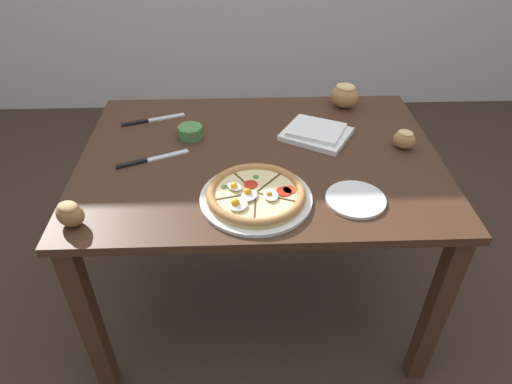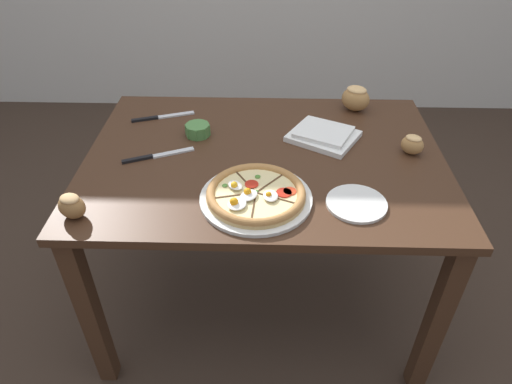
{
  "view_description": "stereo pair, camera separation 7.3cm",
  "coord_description": "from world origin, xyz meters",
  "px_view_note": "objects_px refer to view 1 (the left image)",
  "views": [
    {
      "loc": [
        -0.06,
        -1.35,
        1.62
      ],
      "look_at": [
        -0.02,
        -0.25,
        0.78
      ],
      "focal_mm": 32.0,
      "sensor_mm": 36.0,
      "label": 1
    },
    {
      "loc": [
        0.01,
        -1.35,
        1.62
      ],
      "look_at": [
        -0.02,
        -0.25,
        0.78
      ],
      "focal_mm": 32.0,
      "sensor_mm": 36.0,
      "label": 2
    }
  ],
  "objects_px": {
    "dining_table": "(260,178)",
    "napkin_folded": "(316,133)",
    "ramekin_bowl": "(190,132)",
    "bread_piece_mid": "(345,95)",
    "pizza": "(256,195)",
    "knife_spare": "(153,120)",
    "side_saucer": "(356,199)",
    "bread_piece_far": "(70,214)",
    "bread_piece_near": "(404,139)",
    "knife_main": "(152,159)"
  },
  "relations": [
    {
      "from": "bread_piece_mid",
      "to": "knife_spare",
      "type": "height_order",
      "value": "bread_piece_mid"
    },
    {
      "from": "knife_spare",
      "to": "ramekin_bowl",
      "type": "bearing_deg",
      "value": -58.55
    },
    {
      "from": "bread_piece_far",
      "to": "bread_piece_near",
      "type": "bearing_deg",
      "value": 19.32
    },
    {
      "from": "bread_piece_near",
      "to": "side_saucer",
      "type": "xyz_separation_m",
      "value": [
        -0.23,
        -0.3,
        -0.03
      ]
    },
    {
      "from": "pizza",
      "to": "bread_piece_mid",
      "type": "bearing_deg",
      "value": 57.52
    },
    {
      "from": "pizza",
      "to": "knife_main",
      "type": "xyz_separation_m",
      "value": [
        -0.35,
        0.24,
        -0.02
      ]
    },
    {
      "from": "dining_table",
      "to": "ramekin_bowl",
      "type": "relative_size",
      "value": 13.27
    },
    {
      "from": "knife_main",
      "to": "knife_spare",
      "type": "bearing_deg",
      "value": 74.64
    },
    {
      "from": "bread_piece_far",
      "to": "knife_spare",
      "type": "relative_size",
      "value": 0.42
    },
    {
      "from": "napkin_folded",
      "to": "dining_table",
      "type": "bearing_deg",
      "value": -151.3
    },
    {
      "from": "ramekin_bowl",
      "to": "bread_piece_mid",
      "type": "height_order",
      "value": "bread_piece_mid"
    },
    {
      "from": "dining_table",
      "to": "napkin_folded",
      "type": "bearing_deg",
      "value": 28.7
    },
    {
      "from": "bread_piece_far",
      "to": "napkin_folded",
      "type": "bearing_deg",
      "value": 31.22
    },
    {
      "from": "bread_piece_mid",
      "to": "bread_piece_near",
      "type": "bearing_deg",
      "value": -64.87
    },
    {
      "from": "ramekin_bowl",
      "to": "bread_piece_near",
      "type": "height_order",
      "value": "bread_piece_near"
    },
    {
      "from": "knife_spare",
      "to": "dining_table",
      "type": "bearing_deg",
      "value": -51.34
    },
    {
      "from": "napkin_folded",
      "to": "bread_piece_near",
      "type": "height_order",
      "value": "bread_piece_near"
    },
    {
      "from": "bread_piece_near",
      "to": "dining_table",
      "type": "bearing_deg",
      "value": -177.04
    },
    {
      "from": "bread_piece_mid",
      "to": "side_saucer",
      "type": "distance_m",
      "value": 0.63
    },
    {
      "from": "pizza",
      "to": "bread_piece_near",
      "type": "bearing_deg",
      "value": 27.6
    },
    {
      "from": "bread_piece_mid",
      "to": "knife_spare",
      "type": "bearing_deg",
      "value": -173.39
    },
    {
      "from": "bread_piece_mid",
      "to": "side_saucer",
      "type": "xyz_separation_m",
      "value": [
        -0.08,
        -0.62,
        -0.05
      ]
    },
    {
      "from": "bread_piece_mid",
      "to": "napkin_folded",
      "type": "bearing_deg",
      "value": -122.23
    },
    {
      "from": "dining_table",
      "to": "side_saucer",
      "type": "relative_size",
      "value": 6.79
    },
    {
      "from": "dining_table",
      "to": "bread_piece_far",
      "type": "bearing_deg",
      "value": -147.83
    },
    {
      "from": "dining_table",
      "to": "knife_main",
      "type": "height_order",
      "value": "knife_main"
    },
    {
      "from": "knife_spare",
      "to": "side_saucer",
      "type": "bearing_deg",
      "value": -56.38
    },
    {
      "from": "bread_piece_far",
      "to": "side_saucer",
      "type": "relative_size",
      "value": 0.55
    },
    {
      "from": "knife_spare",
      "to": "side_saucer",
      "type": "distance_m",
      "value": 0.88
    },
    {
      "from": "bread_piece_near",
      "to": "knife_spare",
      "type": "relative_size",
      "value": 0.41
    },
    {
      "from": "side_saucer",
      "to": "bread_piece_far",
      "type": "bearing_deg",
      "value": -174.65
    },
    {
      "from": "knife_main",
      "to": "bread_piece_mid",
      "type": "bearing_deg",
      "value": 3.72
    },
    {
      "from": "knife_main",
      "to": "bread_piece_near",
      "type": "bearing_deg",
      "value": -20.04
    },
    {
      "from": "bread_piece_mid",
      "to": "dining_table",
      "type": "bearing_deg",
      "value": -135.87
    },
    {
      "from": "knife_spare",
      "to": "bread_piece_mid",
      "type": "bearing_deg",
      "value": -12.3
    },
    {
      "from": "pizza",
      "to": "knife_main",
      "type": "distance_m",
      "value": 0.42
    },
    {
      "from": "bread_piece_mid",
      "to": "bread_piece_far",
      "type": "relative_size",
      "value": 1.37
    },
    {
      "from": "knife_main",
      "to": "dining_table",
      "type": "bearing_deg",
      "value": -20.04
    },
    {
      "from": "ramekin_bowl",
      "to": "side_saucer",
      "type": "xyz_separation_m",
      "value": [
        0.53,
        -0.4,
        -0.02
      ]
    },
    {
      "from": "pizza",
      "to": "knife_spare",
      "type": "distance_m",
      "value": 0.65
    },
    {
      "from": "ramekin_bowl",
      "to": "bread_piece_mid",
      "type": "distance_m",
      "value": 0.65
    },
    {
      "from": "ramekin_bowl",
      "to": "napkin_folded",
      "type": "bearing_deg",
      "value": -1.38
    },
    {
      "from": "side_saucer",
      "to": "dining_table",
      "type": "bearing_deg",
      "value": 136.22
    },
    {
      "from": "bread_piece_near",
      "to": "knife_spare",
      "type": "xyz_separation_m",
      "value": [
        -0.93,
        0.24,
        -0.03
      ]
    },
    {
      "from": "ramekin_bowl",
      "to": "knife_main",
      "type": "distance_m",
      "value": 0.19
    },
    {
      "from": "ramekin_bowl",
      "to": "napkin_folded",
      "type": "xyz_separation_m",
      "value": [
        0.47,
        -0.01,
        -0.01
      ]
    },
    {
      "from": "dining_table",
      "to": "napkin_folded",
      "type": "xyz_separation_m",
      "value": [
        0.22,
        0.12,
        0.12
      ]
    },
    {
      "from": "dining_table",
      "to": "side_saucer",
      "type": "distance_m",
      "value": 0.4
    },
    {
      "from": "bread_piece_near",
      "to": "bread_piece_mid",
      "type": "bearing_deg",
      "value": 115.13
    },
    {
      "from": "ramekin_bowl",
      "to": "bread_piece_far",
      "type": "xyz_separation_m",
      "value": [
        -0.3,
        -0.48,
        0.02
      ]
    }
  ]
}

